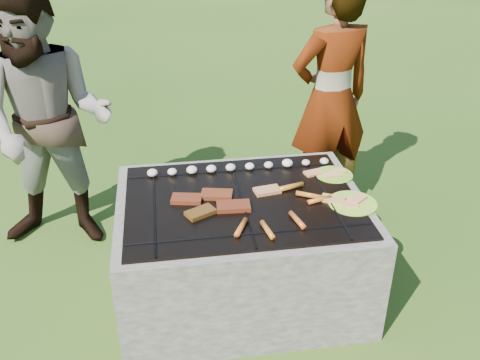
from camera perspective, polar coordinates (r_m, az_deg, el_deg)
The scene contains 10 objects.
lawn at distance 3.15m, azimuth 0.14°, elevation -11.65°, with size 60.00×60.00×0.00m, color #1F4711.
fire_pit at distance 2.98m, azimuth 0.15°, elevation -7.52°, with size 1.30×1.00×0.62m.
mushrooms at distance 3.07m, azimuth -0.62°, elevation 1.39°, with size 1.06×0.06×0.04m.
pork_slabs at distance 2.75m, azimuth -3.06°, elevation -2.40°, with size 0.40×0.29×0.02m.
sausages at distance 2.70m, azimuth 5.09°, elevation -3.01°, with size 0.55×0.49×0.03m.
bread_on_grate at distance 2.88m, azimuth 6.16°, elevation -1.02°, with size 0.46×0.40×0.02m.
plate_far at distance 3.07m, azimuth 9.97°, elevation 0.52°, with size 0.27×0.27×0.03m.
plate_near at distance 2.82m, azimuth 11.93°, elevation -2.48°, with size 0.29×0.29×0.03m.
cook at distance 3.61m, azimuth 9.66°, elevation 8.46°, with size 0.59×0.39×1.62m, color gray.
bystander at distance 3.36m, azimuth -19.79°, elevation 5.73°, with size 0.80×0.62×1.64m, color #A09785.
Camera 1 is at (-0.37, -2.36, 2.05)m, focal length 40.00 mm.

